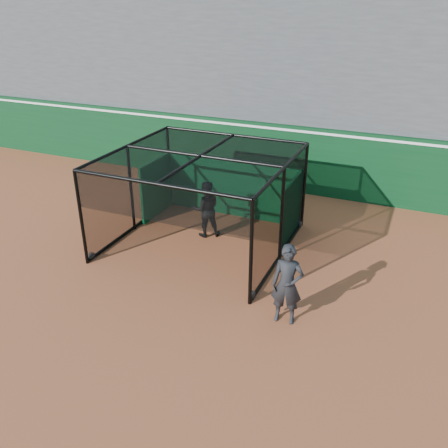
% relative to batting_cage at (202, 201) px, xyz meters
% --- Properties ---
extents(ground, '(120.00, 120.00, 0.00)m').
position_rel_batting_cage_xyz_m(ground, '(1.00, -3.23, -1.36)').
color(ground, '#994C2C').
rests_on(ground, ground).
extents(outfield_wall, '(50.00, 0.50, 2.50)m').
position_rel_batting_cage_xyz_m(outfield_wall, '(1.00, 5.27, -0.07)').
color(outfield_wall, '#093618').
rests_on(outfield_wall, ground).
extents(grandstand, '(50.00, 7.85, 8.95)m').
position_rel_batting_cage_xyz_m(grandstand, '(1.00, 9.04, 3.12)').
color(grandstand, '#4C4C4F').
rests_on(grandstand, ground).
extents(batting_cage, '(4.92, 4.82, 2.72)m').
position_rel_batting_cage_xyz_m(batting_cage, '(0.00, 0.00, 0.00)').
color(batting_cage, black).
rests_on(batting_cage, ground).
extents(batter, '(1.08, 1.02, 1.76)m').
position_rel_batting_cage_xyz_m(batter, '(-0.11, 0.50, -0.48)').
color(batter, black).
rests_on(batter, ground).
extents(on_deck_player, '(0.75, 0.54, 1.92)m').
position_rel_batting_cage_xyz_m(on_deck_player, '(3.38, -2.67, -0.40)').
color(on_deck_player, black).
rests_on(on_deck_player, ground).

